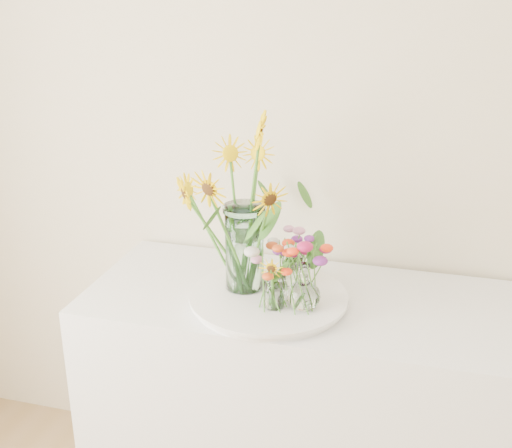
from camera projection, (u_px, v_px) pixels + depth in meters
name	position (u px, v px, depth m)	size (l,w,h in m)	color
counter	(300.00, 413.00, 2.21)	(1.40, 0.60, 0.90)	white
tray	(269.00, 299.00, 2.01)	(0.47, 0.47, 0.03)	white
mason_jar	(244.00, 248.00, 2.00)	(0.12, 0.12, 0.28)	silver
sunflower_bouquet	(244.00, 206.00, 1.95)	(0.69, 0.69, 0.56)	yellow
small_vase_a	(275.00, 292.00, 1.91)	(0.06, 0.06, 0.11)	white
wildflower_posy_a	(275.00, 278.00, 1.89)	(0.20, 0.20, 0.20)	#FB3B15
small_vase_b	(304.00, 287.00, 1.90)	(0.10, 0.10, 0.15)	white
wildflower_posy_b	(304.00, 273.00, 1.89)	(0.23, 0.23, 0.24)	#FB3B15
small_vase_c	(294.00, 272.00, 2.05)	(0.06, 0.06, 0.10)	white
wildflower_posy_c	(294.00, 259.00, 2.04)	(0.20, 0.20, 0.19)	#FB3B15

